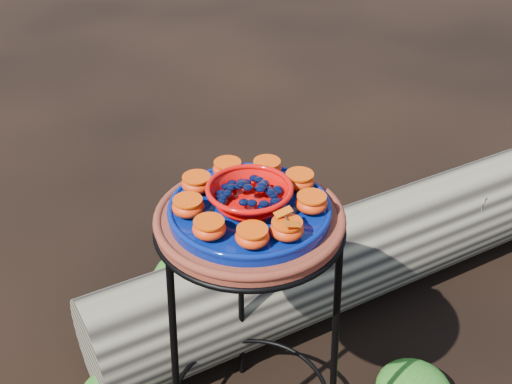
{
  "coord_description": "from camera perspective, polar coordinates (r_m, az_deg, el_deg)",
  "views": [
    {
      "loc": [
        -0.13,
        -1.07,
        1.51
      ],
      "look_at": [
        0.01,
        0.0,
        0.79
      ],
      "focal_mm": 45.0,
      "sensor_mm": 36.0,
      "label": 1
    }
  ],
  "objects": [
    {
      "name": "orange_half_2",
      "position": [
        1.36,
        3.89,
        1.01
      ],
      "size": [
        0.07,
        0.07,
        0.04
      ],
      "primitive_type": "ellipsoid",
      "color": "#D84B10",
      "rests_on": "cobalt_plate"
    },
    {
      "name": "orange_half_1",
      "position": [
        1.29,
        4.94,
        -1.0
      ],
      "size": [
        0.07,
        0.07,
        0.04
      ],
      "primitive_type": "ellipsoid",
      "color": "#D84B10",
      "rests_on": "cobalt_plate"
    },
    {
      "name": "plant_stand",
      "position": [
        1.58,
        -0.49,
        -13.37
      ],
      "size": [
        0.44,
        0.44,
        0.7
      ],
      "primitive_type": null,
      "color": "black",
      "rests_on": "ground"
    },
    {
      "name": "driftwood_log",
      "position": [
        2.13,
        7.7,
        -5.82
      ],
      "size": [
        1.75,
        1.05,
        0.32
      ],
      "primitive_type": null,
      "rotation": [
        0.0,
        0.0,
        0.38
      ],
      "color": "black",
      "rests_on": "ground"
    },
    {
      "name": "orange_half_6",
      "position": [
        1.28,
        -6.06,
        -1.31
      ],
      "size": [
        0.07,
        0.07,
        0.04
      ],
      "primitive_type": "ellipsoid",
      "color": "#D84B10",
      "rests_on": "cobalt_plate"
    },
    {
      "name": "orange_half_4",
      "position": [
        1.4,
        -2.54,
        2.06
      ],
      "size": [
        0.07,
        0.07,
        0.04
      ],
      "primitive_type": "ellipsoid",
      "color": "#D84B10",
      "rests_on": "cobalt_plate"
    },
    {
      "name": "terracotta_saucer",
      "position": [
        1.33,
        -0.57,
        -2.6
      ],
      "size": [
        0.39,
        0.39,
        0.03
      ],
      "primitive_type": "cylinder",
      "color": "#572510",
      "rests_on": "plant_stand"
    },
    {
      "name": "orange_half_5",
      "position": [
        1.35,
        -5.29,
        0.76
      ],
      "size": [
        0.07,
        0.07,
        0.04
      ],
      "primitive_type": "ellipsoid",
      "color": "#D84B10",
      "rests_on": "cobalt_plate"
    },
    {
      "name": "butterfly",
      "position": [
        1.2,
        2.79,
        -2.41
      ],
      "size": [
        0.08,
        0.06,
        0.01
      ],
      "primitive_type": null,
      "rotation": [
        0.0,
        0.0,
        0.21
      ],
      "color": "#D04B05",
      "rests_on": "orange_half_0"
    },
    {
      "name": "orange_half_7",
      "position": [
        1.22,
        -4.18,
        -3.25
      ],
      "size": [
        0.07,
        0.07,
        0.04
      ],
      "primitive_type": "ellipsoid",
      "color": "#D84B10",
      "rests_on": "cobalt_plate"
    },
    {
      "name": "cobalt_plate",
      "position": [
        1.32,
        -0.57,
        -1.65
      ],
      "size": [
        0.33,
        0.33,
        0.02
      ],
      "primitive_type": "cylinder",
      "color": "#011059",
      "rests_on": "terracotta_saucer"
    },
    {
      "name": "orange_half_0",
      "position": [
        1.22,
        2.76,
        -3.34
      ],
      "size": [
        0.07,
        0.07,
        0.04
      ],
      "primitive_type": "ellipsoid",
      "color": "#D84B10",
      "rests_on": "cobalt_plate"
    },
    {
      "name": "foliage_back",
      "position": [
        2.18,
        -5.35,
        -7.59
      ],
      "size": [
        0.3,
        0.3,
        0.15
      ],
      "primitive_type": "ellipsoid",
      "color": "#175812",
      "rests_on": "ground"
    },
    {
      "name": "orange_half_3",
      "position": [
        1.4,
        0.98,
        2.16
      ],
      "size": [
        0.07,
        0.07,
        0.04
      ],
      "primitive_type": "ellipsoid",
      "color": "#D84B10",
      "rests_on": "cobalt_plate"
    },
    {
      "name": "red_bowl",
      "position": [
        1.3,
        -0.58,
        -0.41
      ],
      "size": [
        0.17,
        0.17,
        0.05
      ],
      "primitive_type": null,
      "color": "#CA0805",
      "rests_on": "cobalt_plate"
    },
    {
      "name": "glass_gems",
      "position": [
        1.28,
        -0.59,
        0.86
      ],
      "size": [
        0.13,
        0.13,
        0.02
      ],
      "primitive_type": null,
      "color": "black",
      "rests_on": "red_bowl"
    },
    {
      "name": "orange_half_8",
      "position": [
        1.2,
        -0.34,
        -3.99
      ],
      "size": [
        0.07,
        0.07,
        0.04
      ],
      "primitive_type": "ellipsoid",
      "color": "#D84B10",
      "rests_on": "cobalt_plate"
    }
  ]
}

